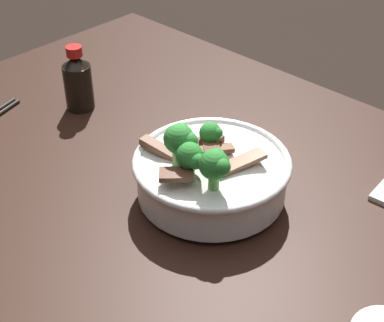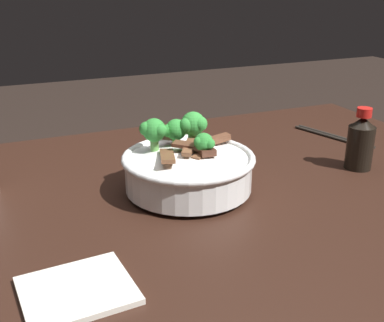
# 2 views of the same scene
# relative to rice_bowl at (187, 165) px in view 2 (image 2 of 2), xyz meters

# --- Properties ---
(dining_table) EXTENTS (1.11, 0.83, 0.81)m
(dining_table) POSITION_rel_rice_bowl_xyz_m (-0.09, 0.01, -0.18)
(dining_table) COLOR black
(dining_table) RESTS_ON ground
(rice_bowl) EXTENTS (0.24, 0.24, 0.14)m
(rice_bowl) POSITION_rel_rice_bowl_xyz_m (0.00, 0.00, 0.00)
(rice_bowl) COLOR white
(rice_bowl) RESTS_ON dining_table
(chopsticks_pair) EXTENTS (0.08, 0.21, 0.01)m
(chopsticks_pair) POSITION_rel_rice_bowl_xyz_m (-0.44, -0.14, -0.05)
(chopsticks_pair) COLOR #28231E
(chopsticks_pair) RESTS_ON dining_table
(soy_sauce_bottle) EXTENTS (0.05, 0.05, 0.13)m
(soy_sauce_bottle) POSITION_rel_rice_bowl_xyz_m (-0.36, 0.03, 0.01)
(soy_sauce_bottle) COLOR black
(soy_sauce_bottle) RESTS_ON dining_table
(folded_napkin) EXTENTS (0.14, 0.13, 0.01)m
(folded_napkin) POSITION_rel_rice_bowl_xyz_m (0.24, 0.23, -0.05)
(folded_napkin) COLOR silver
(folded_napkin) RESTS_ON dining_table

